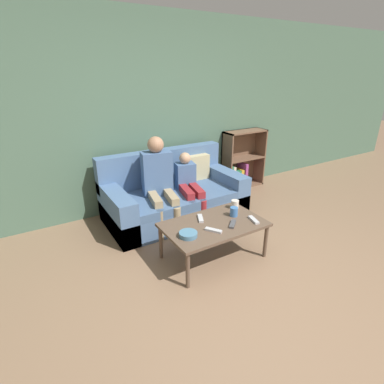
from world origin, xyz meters
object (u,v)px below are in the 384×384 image
tv_remote_2 (200,218)px  snack_bowl (188,234)px  person_adult (159,177)px  cup_near (235,204)px  tv_remote_0 (213,230)px  tv_remote_3 (254,220)px  bookshelf (239,165)px  tv_remote_1 (233,224)px  cup_far (234,212)px  coffee_table (214,227)px  person_child (188,184)px  couch (174,197)px

tv_remote_2 → snack_bowl: bearing=-114.9°
person_adult → cup_near: bearing=-45.8°
tv_remote_0 → tv_remote_3: (0.49, -0.04, 0.00)m
bookshelf → tv_remote_1: size_ratio=6.06×
cup_far → tv_remote_0: 0.41m
person_adult → cup_near: size_ratio=11.47×
coffee_table → cup_near: cup_near is taller
tv_remote_3 → cup_near: bearing=100.3°
person_adult → person_child: (0.40, -0.05, -0.15)m
bookshelf → cup_near: (-1.18, -1.34, 0.07)m
couch → tv_remote_1: size_ratio=11.56×
tv_remote_2 → snack_bowl: size_ratio=0.98×
coffee_table → person_adult: person_adult is taller
person_adult → cup_near: 1.02m
cup_far → tv_remote_0: (-0.38, -0.16, -0.04)m
person_child → snack_bowl: person_child is taller
couch → tv_remote_2: 0.99m
person_child → bookshelf: bearing=34.6°
bookshelf → coffee_table: bearing=-136.5°
person_child → tv_remote_3: (0.13, -1.13, -0.07)m
couch → cup_far: (0.16, -1.08, 0.18)m
bookshelf → cup_far: size_ratio=9.50×
bookshelf → tv_remote_2: 2.15m
coffee_table → cup_near: 0.46m
tv_remote_1 → cup_far: bearing=96.1°
person_adult → couch: bearing=30.9°
bookshelf → snack_bowl: 2.53m
person_child → cup_far: bearing=-76.9°
bookshelf → tv_remote_0: (-1.69, -1.64, 0.04)m
couch → bookshelf: (1.48, 0.41, 0.11)m
tv_remote_2 → tv_remote_3: 0.56m
coffee_table → snack_bowl: 0.37m
snack_bowl → tv_remote_1: bearing=-4.6°
couch → coffee_table: (-0.12, -1.11, 0.10)m
person_child → cup_near: 0.80m
tv_remote_0 → snack_bowl: bearing=137.5°
person_child → cup_far: (0.02, -0.93, -0.03)m
coffee_table → tv_remote_1: 0.20m
tv_remote_1 → cup_near: bearing=95.8°
person_adult → cup_far: person_adult is taller
coffee_table → person_child: size_ratio=1.20×
bookshelf → person_child: size_ratio=1.10×
cup_near → tv_remote_3: bearing=-93.7°
couch → person_adult: bearing=-160.0°
couch → bookshelf: 1.53m
cup_near → cup_far: 0.19m
tv_remote_2 → coffee_table: bearing=-39.8°
couch → cup_far: couch is taller
couch → tv_remote_1: couch is taller
cup_near → tv_remote_3: 0.34m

